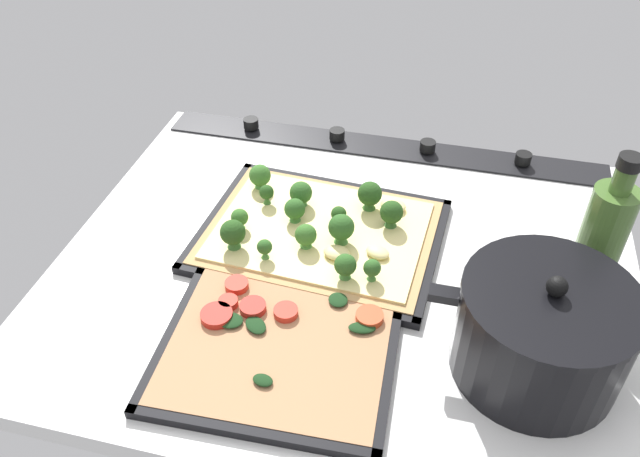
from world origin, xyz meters
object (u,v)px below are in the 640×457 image
cooking_pot (542,332)px  oil_bottle (601,241)px  broccoli_pizza (319,228)px  baking_tray_back (279,347)px  baking_tray_front (320,237)px  veggie_pizza_back (278,339)px

cooking_pot → oil_bottle: (-7.08, -15.02, 2.91)cm
broccoli_pizza → baking_tray_back: size_ratio=1.15×
broccoli_pizza → baking_tray_back: (-0.16, 22.09, -1.75)cm
baking_tray_front → baking_tray_back: size_ratio=1.23×
baking_tray_back → cooking_pot: (-30.98, -4.74, 6.04)cm
baking_tray_front → veggie_pizza_back: size_ratio=1.34×
veggie_pizza_back → cooking_pot: cooking_pot is taller
baking_tray_front → broccoli_pizza: size_ratio=1.07×
baking_tray_front → cooking_pot: bearing=150.8°
oil_bottle → baking_tray_front: bearing=-3.4°
broccoli_pizza → baking_tray_back: 22.16cm
baking_tray_front → veggie_pizza_back: bearing=89.2°
baking_tray_front → cooking_pot: (-30.99, 17.30, 6.05)cm
baking_tray_back → oil_bottle: oil_bottle is taller
veggie_pizza_back → cooking_pot: 32.03cm
baking_tray_front → cooking_pot: 36.01cm
baking_tray_back → veggie_pizza_back: size_ratio=1.09×
broccoli_pizza → baking_tray_back: broccoli_pizza is taller
veggie_pizza_back → cooking_pot: bearing=-172.4°
cooking_pot → oil_bottle: bearing=-115.2°
baking_tray_front → oil_bottle: size_ratio=1.67×
baking_tray_front → broccoli_pizza: bearing=-17.1°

